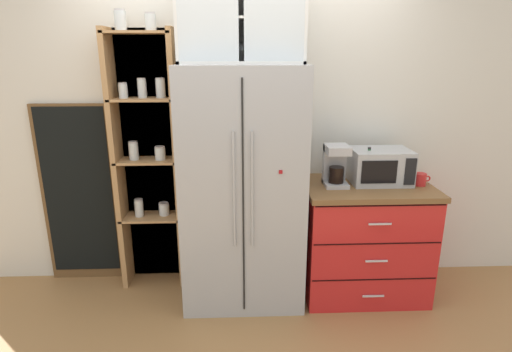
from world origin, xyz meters
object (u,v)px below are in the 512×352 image
(chalkboard_menu, at_px, (80,195))
(bottle_green, at_px, (368,168))
(microwave, at_px, (380,166))
(coffee_maker, at_px, (336,165))
(mug_red, at_px, (420,179))
(refrigerator, at_px, (243,188))

(chalkboard_menu, bearing_deg, bottle_green, -6.65)
(bottle_green, bearing_deg, chalkboard_menu, 173.35)
(bottle_green, bearing_deg, microwave, 11.53)
(microwave, bearing_deg, chalkboard_menu, 174.10)
(coffee_maker, bearing_deg, mug_red, -3.85)
(mug_red, bearing_deg, microwave, 163.52)
(refrigerator, xyz_separation_m, bottle_green, (0.95, 0.04, 0.13))
(mug_red, distance_m, chalkboard_menu, 2.70)
(mug_red, bearing_deg, coffee_maker, 176.15)
(refrigerator, height_order, mug_red, refrigerator)
(coffee_maker, xyz_separation_m, mug_red, (0.64, -0.04, -0.11))
(microwave, height_order, bottle_green, bottle_green)
(microwave, bearing_deg, mug_red, -16.48)
(refrigerator, xyz_separation_m, mug_red, (1.34, -0.03, 0.05))
(refrigerator, distance_m, coffee_maker, 0.72)
(coffee_maker, bearing_deg, bottle_green, 4.91)
(refrigerator, bearing_deg, microwave, 3.23)
(mug_red, relative_size, bottle_green, 0.44)
(mug_red, height_order, chalkboard_menu, chalkboard_menu)
(refrigerator, bearing_deg, chalkboard_menu, 167.08)
(microwave, distance_m, chalkboard_menu, 2.41)
(bottle_green, xyz_separation_m, chalkboard_menu, (-2.28, 0.27, -0.28))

